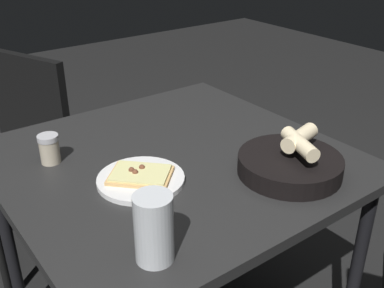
{
  "coord_description": "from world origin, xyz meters",
  "views": [
    {
      "loc": [
        -0.97,
        0.65,
        1.37
      ],
      "look_at": [
        -0.02,
        -0.06,
        0.77
      ],
      "focal_mm": 43.11,
      "sensor_mm": 36.0,
      "label": 1
    }
  ],
  "objects_px": {
    "bread_basket": "(290,162)",
    "beer_glass": "(154,232)",
    "chair_far": "(13,148)",
    "pizza_plate": "(141,178)",
    "pepper_shaker": "(50,150)",
    "dining_table": "(173,178)"
  },
  "relations": [
    {
      "from": "dining_table",
      "to": "pepper_shaker",
      "type": "xyz_separation_m",
      "value": [
        0.18,
        0.29,
        0.11
      ]
    },
    {
      "from": "bread_basket",
      "to": "beer_glass",
      "type": "distance_m",
      "value": 0.48
    },
    {
      "from": "pizza_plate",
      "to": "chair_far",
      "type": "height_order",
      "value": "chair_far"
    },
    {
      "from": "pizza_plate",
      "to": "bread_basket",
      "type": "bearing_deg",
      "value": -120.15
    },
    {
      "from": "chair_far",
      "to": "beer_glass",
      "type": "bearing_deg",
      "value": 178.31
    },
    {
      "from": "dining_table",
      "to": "chair_far",
      "type": "distance_m",
      "value": 0.86
    },
    {
      "from": "bread_basket",
      "to": "beer_glass",
      "type": "height_order",
      "value": "beer_glass"
    },
    {
      "from": "pepper_shaker",
      "to": "pizza_plate",
      "type": "bearing_deg",
      "value": -148.71
    },
    {
      "from": "pepper_shaker",
      "to": "chair_far",
      "type": "distance_m",
      "value": 0.69
    },
    {
      "from": "pepper_shaker",
      "to": "chair_far",
      "type": "relative_size",
      "value": 0.1
    },
    {
      "from": "pizza_plate",
      "to": "pepper_shaker",
      "type": "height_order",
      "value": "pepper_shaker"
    },
    {
      "from": "dining_table",
      "to": "pizza_plate",
      "type": "xyz_separation_m",
      "value": [
        -0.06,
        0.14,
        0.08
      ]
    },
    {
      "from": "pepper_shaker",
      "to": "dining_table",
      "type": "bearing_deg",
      "value": -121.34
    },
    {
      "from": "dining_table",
      "to": "chair_far",
      "type": "height_order",
      "value": "chair_far"
    },
    {
      "from": "bread_basket",
      "to": "beer_glass",
      "type": "relative_size",
      "value": 1.86
    },
    {
      "from": "dining_table",
      "to": "chair_far",
      "type": "bearing_deg",
      "value": 16.48
    },
    {
      "from": "bread_basket",
      "to": "chair_far",
      "type": "xyz_separation_m",
      "value": [
        1.08,
        0.44,
        -0.27
      ]
    },
    {
      "from": "pizza_plate",
      "to": "pepper_shaker",
      "type": "relative_size",
      "value": 2.75
    },
    {
      "from": "pepper_shaker",
      "to": "chair_far",
      "type": "height_order",
      "value": "chair_far"
    },
    {
      "from": "dining_table",
      "to": "pepper_shaker",
      "type": "distance_m",
      "value": 0.36
    },
    {
      "from": "beer_glass",
      "to": "pepper_shaker",
      "type": "distance_m",
      "value": 0.52
    },
    {
      "from": "pizza_plate",
      "to": "pepper_shaker",
      "type": "bearing_deg",
      "value": 31.29
    }
  ]
}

